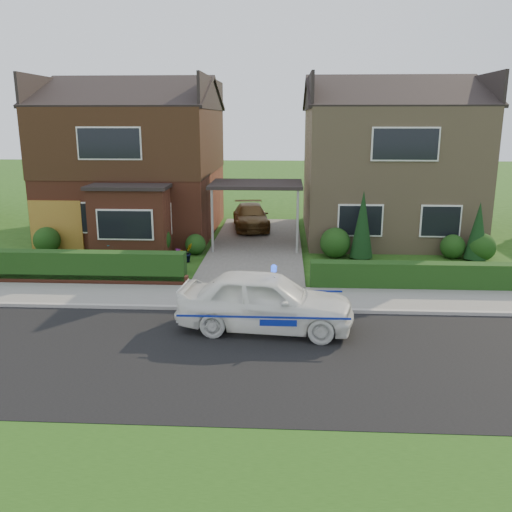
{
  "coord_description": "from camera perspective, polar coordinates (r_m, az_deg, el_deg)",
  "views": [
    {
      "loc": [
        1.21,
        -11.56,
        5.38
      ],
      "look_at": [
        0.39,
        3.5,
        1.52
      ],
      "focal_mm": 38.0,
      "sensor_mm": 36.0,
      "label": 1
    }
  ],
  "objects": [
    {
      "name": "carport_link",
      "position": [
        22.71,
        0.05,
        7.45
      ],
      "size": [
        3.8,
        3.0,
        2.77
      ],
      "color": "black",
      "rests_on": "ground"
    },
    {
      "name": "dwarf_wall",
      "position": [
        18.98,
        -18.69,
        -2.34
      ],
      "size": [
        7.7,
        0.25,
        0.36
      ],
      "primitive_type": "cube",
      "color": "brown",
      "rests_on": "ground"
    },
    {
      "name": "shrub_right_far",
      "position": [
        22.63,
        22.65,
        0.86
      ],
      "size": [
        1.08,
        1.08,
        1.08
      ],
      "primitive_type": "sphere",
      "color": "#113310",
      "rests_on": "ground"
    },
    {
      "name": "hedge_right",
      "position": [
        18.33,
        17.51,
        -3.42
      ],
      "size": [
        7.5,
        0.55,
        0.8
      ],
      "primitive_type": "cube",
      "color": "#113310",
      "rests_on": "ground"
    },
    {
      "name": "house_right",
      "position": [
        26.02,
        13.5,
        10.16
      ],
      "size": [
        7.5,
        8.06,
        7.25
      ],
      "color": "#947C5B",
      "rests_on": "ground"
    },
    {
      "name": "potted_plant_a",
      "position": [
        21.96,
        -14.97,
        0.71
      ],
      "size": [
        0.45,
        0.35,
        0.78
      ],
      "primitive_type": "imported",
      "rotation": [
        0.0,
        0.0,
        0.17
      ],
      "color": "gray",
      "rests_on": "ground"
    },
    {
      "name": "grass_verge",
      "position": [
        8.57,
        -6.26,
        -24.64
      ],
      "size": [
        60.0,
        4.0,
        0.01
      ],
      "primitive_type": "cube",
      "color": "#214813",
      "rests_on": "ground"
    },
    {
      "name": "potted_plant_b",
      "position": [
        20.87,
        -7.2,
        0.31
      ],
      "size": [
        0.51,
        0.5,
        0.73
      ],
      "primitive_type": "imported",
      "rotation": [
        0.0,
        0.0,
        0.71
      ],
      "color": "gray",
      "rests_on": "ground"
    },
    {
      "name": "sidewalk",
      "position": [
        16.59,
        -1.22,
        -4.41
      ],
      "size": [
        60.0,
        2.0,
        0.1
      ],
      "primitive_type": "cube",
      "color": "slate",
      "rests_on": "ground"
    },
    {
      "name": "shrub_left_near",
      "position": [
        22.03,
        -6.39,
        1.23
      ],
      "size": [
        0.84,
        0.84,
        0.84
      ],
      "primitive_type": "sphere",
      "color": "#113310",
      "rests_on": "ground"
    },
    {
      "name": "house_left",
      "position": [
        26.45,
        -12.42,
        10.61
      ],
      "size": [
        7.5,
        9.53,
        7.25
      ],
      "color": "brown",
      "rests_on": "ground"
    },
    {
      "name": "potted_plant_c",
      "position": [
        19.5,
        -7.94,
        -0.51
      ],
      "size": [
        0.52,
        0.52,
        0.86
      ],
      "primitive_type": "imported",
      "rotation": [
        0.0,
        0.0,
        1.48
      ],
      "color": "gray",
      "rests_on": "ground"
    },
    {
      "name": "ground",
      "position": [
        12.81,
        -2.62,
        -10.51
      ],
      "size": [
        120.0,
        120.0,
        0.0
      ],
      "primitive_type": "plane",
      "color": "#214813",
      "rests_on": "ground"
    },
    {
      "name": "road",
      "position": [
        12.81,
        -2.62,
        -10.51
      ],
      "size": [
        60.0,
        6.0,
        0.02
      ],
      "primitive_type": "cube",
      "color": "black",
      "rests_on": "ground"
    },
    {
      "name": "police_car",
      "position": [
        14.07,
        1.01,
        -4.78
      ],
      "size": [
        4.18,
        4.7,
        1.71
      ],
      "rotation": [
        0.0,
        0.0,
        1.47
      ],
      "color": "white",
      "rests_on": "ground"
    },
    {
      "name": "driveway_car",
      "position": [
        26.53,
        -0.56,
        4.18
      ],
      "size": [
        2.16,
        4.2,
        1.16
      ],
      "primitive_type": "imported",
      "rotation": [
        0.0,
        0.0,
        0.13
      ],
      "color": "brown",
      "rests_on": "driveway"
    },
    {
      "name": "shrub_left_far",
      "position": [
        23.69,
        -21.16,
        1.57
      ],
      "size": [
        1.08,
        1.08,
        1.08
      ],
      "primitive_type": "sphere",
      "color": "#113310",
      "rests_on": "ground"
    },
    {
      "name": "shrub_right_near",
      "position": [
        21.59,
        8.34,
        1.39
      ],
      "size": [
        1.2,
        1.2,
        1.2
      ],
      "primitive_type": "sphere",
      "color": "#113310",
      "rests_on": "ground"
    },
    {
      "name": "conifer_a",
      "position": [
        21.37,
        11.13,
        3.06
      ],
      "size": [
        0.9,
        0.9,
        2.6
      ],
      "primitive_type": "cone",
      "color": "black",
      "rests_on": "ground"
    },
    {
      "name": "driveway",
      "position": [
        23.21,
        0.06,
        1.08
      ],
      "size": [
        3.8,
        12.0,
        0.12
      ],
      "primitive_type": "cube",
      "color": "#666059",
      "rests_on": "ground"
    },
    {
      "name": "kerb",
      "position": [
        15.59,
        -1.52,
        -5.61
      ],
      "size": [
        60.0,
        0.16,
        0.12
      ],
      "primitive_type": "cube",
      "color": "#9E9993",
      "rests_on": "ground"
    },
    {
      "name": "shrub_left_mid",
      "position": [
        22.01,
        -10.64,
        1.7
      ],
      "size": [
        1.32,
        1.32,
        1.32
      ],
      "primitive_type": "sphere",
      "color": "#113310",
      "rests_on": "ground"
    },
    {
      "name": "shrub_right_mid",
      "position": [
        22.6,
        20.0,
        0.94
      ],
      "size": [
        0.96,
        0.96,
        0.96
      ],
      "primitive_type": "sphere",
      "color": "#113310",
      "rests_on": "ground"
    },
    {
      "name": "conifer_b",
      "position": [
        22.45,
        22.3,
        2.26
      ],
      "size": [
        0.9,
        0.9,
        2.2
      ],
      "primitive_type": "cone",
      "color": "black",
      "rests_on": "ground"
    },
    {
      "name": "garage_door",
      "position": [
        23.9,
        -20.27,
        3.0
      ],
      "size": [
        2.2,
        0.1,
        2.1
      ],
      "primitive_type": "cube",
      "color": "#915F1F",
      "rests_on": "ground"
    },
    {
      "name": "hedge_left",
      "position": [
        19.17,
        -18.49,
        -2.73
      ],
      "size": [
        7.5,
        0.55,
        0.9
      ],
      "primitive_type": "cube",
      "color": "#113310",
      "rests_on": "ground"
    }
  ]
}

